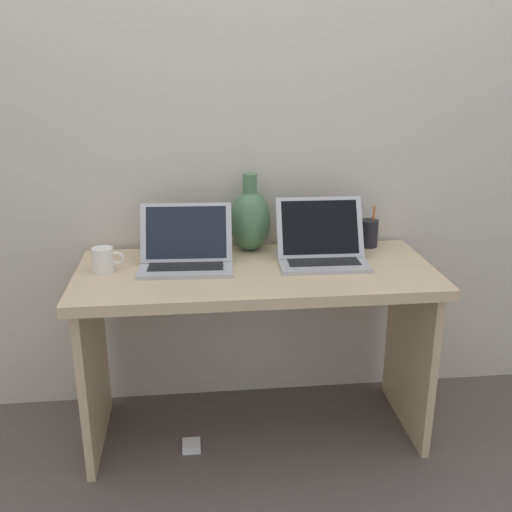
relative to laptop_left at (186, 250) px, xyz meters
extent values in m
plane|color=#564C47|center=(0.26, -0.07, -0.76)|extent=(6.00, 6.00, 0.00)
cube|color=beige|center=(0.26, 0.26, 0.44)|extent=(4.40, 0.04, 2.40)
cube|color=#D1B78C|center=(0.26, -0.07, -0.08)|extent=(1.33, 0.58, 0.04)
cube|color=#D1B78C|center=(-0.37, -0.07, -0.43)|extent=(0.03, 0.49, 0.66)
cube|color=#D1B78C|center=(0.88, -0.07, -0.43)|extent=(0.03, 0.49, 0.66)
cube|color=#B2B2B7|center=(0.00, -0.03, -0.05)|extent=(0.35, 0.25, 0.01)
cube|color=black|center=(0.00, -0.03, -0.04)|extent=(0.28, 0.15, 0.00)
cube|color=#B2B2B7|center=(0.00, 0.04, 0.06)|extent=(0.35, 0.12, 0.21)
cube|color=black|center=(0.00, 0.04, 0.06)|extent=(0.31, 0.11, 0.18)
cube|color=#B2B2B7|center=(0.51, -0.03, -0.05)|extent=(0.34, 0.26, 0.01)
cube|color=black|center=(0.51, -0.03, -0.04)|extent=(0.27, 0.16, 0.00)
cube|color=#B2B2B7|center=(0.51, 0.04, 0.06)|extent=(0.34, 0.13, 0.22)
cube|color=black|center=(0.51, 0.04, 0.06)|extent=(0.30, 0.11, 0.19)
ellipsoid|color=#47704C|center=(0.26, 0.16, 0.06)|extent=(0.17, 0.17, 0.24)
cylinder|color=#47704C|center=(0.26, 0.16, 0.21)|extent=(0.06, 0.06, 0.08)
cylinder|color=white|center=(-0.30, -0.03, -0.01)|extent=(0.08, 0.08, 0.09)
torus|color=white|center=(-0.25, -0.03, -0.01)|extent=(0.05, 0.01, 0.05)
cylinder|color=black|center=(0.75, 0.16, 0.00)|extent=(0.07, 0.07, 0.11)
cylinder|color=orange|center=(0.76, 0.15, 0.04)|extent=(0.01, 0.02, 0.14)
cylinder|color=#4CA566|center=(0.76, 0.16, 0.04)|extent=(0.02, 0.03, 0.13)
cube|color=white|center=(-0.01, -0.16, -0.75)|extent=(0.07, 0.07, 0.03)
camera|label=1|loc=(0.03, -2.11, 0.70)|focal=41.50mm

